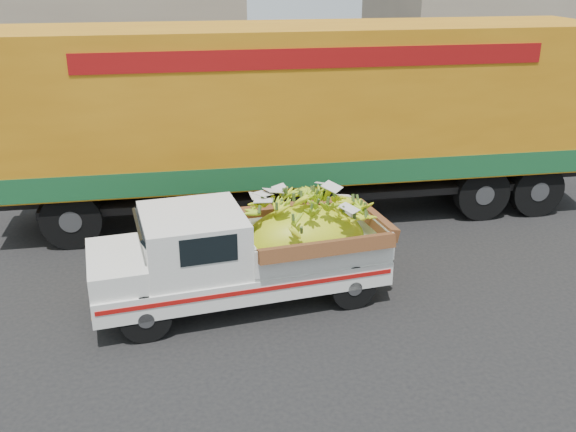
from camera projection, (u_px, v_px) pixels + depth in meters
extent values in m
plane|color=black|center=(294.00, 277.00, 10.72)|extent=(100.00, 100.00, 0.00)
cube|color=gray|center=(243.00, 176.00, 15.55)|extent=(60.00, 0.25, 0.15)
cube|color=gray|center=(231.00, 153.00, 17.46)|extent=(60.00, 4.00, 0.14)
cube|color=gray|center=(553.00, 13.00, 25.50)|extent=(14.00, 6.00, 6.00)
cylinder|color=black|center=(146.00, 317.00, 8.83)|extent=(0.72, 0.26, 0.71)
cylinder|color=black|center=(137.00, 274.00, 10.04)|extent=(0.72, 0.26, 0.71)
cylinder|color=black|center=(353.00, 286.00, 9.68)|extent=(0.72, 0.26, 0.71)
cylinder|color=black|center=(322.00, 250.00, 10.89)|extent=(0.72, 0.26, 0.71)
cube|color=silver|center=(239.00, 271.00, 9.79)|extent=(4.50, 1.93, 0.36)
cube|color=#A50F0C|center=(252.00, 291.00, 9.05)|extent=(4.29, 0.35, 0.07)
cube|color=silver|center=(94.00, 297.00, 9.22)|extent=(0.22, 1.56, 0.13)
cube|color=silver|center=(116.00, 266.00, 9.16)|extent=(0.91, 1.55, 0.34)
cube|color=silver|center=(193.00, 240.00, 9.38)|extent=(1.56, 1.63, 0.84)
cube|color=black|center=(209.00, 250.00, 8.66)|extent=(0.79, 0.07, 0.39)
cube|color=silver|center=(309.00, 237.00, 9.94)|extent=(2.27, 1.75, 0.48)
ellipsoid|color=yellow|center=(303.00, 243.00, 9.95)|extent=(2.04, 1.42, 1.20)
cylinder|color=black|center=(536.00, 189.00, 13.19)|extent=(1.11, 0.37, 1.10)
cylinder|color=black|center=(491.00, 162.00, 15.02)|extent=(1.11, 0.37, 1.10)
cylinder|color=black|center=(481.00, 193.00, 12.99)|extent=(1.11, 0.37, 1.10)
cylinder|color=black|center=(442.00, 164.00, 14.82)|extent=(1.11, 0.37, 1.10)
cylinder|color=black|center=(72.00, 219.00, 11.68)|extent=(1.11, 0.37, 1.10)
cylinder|color=black|center=(84.00, 184.00, 13.51)|extent=(1.11, 0.37, 1.10)
cube|color=black|center=(303.00, 177.00, 13.25)|extent=(12.03, 1.55, 0.36)
cube|color=#C47D13|center=(303.00, 99.00, 12.66)|extent=(11.86, 3.03, 2.84)
cube|color=#175229|center=(303.00, 156.00, 13.09)|extent=(11.92, 3.06, 0.45)
cube|color=maroon|center=(318.00, 58.00, 11.15)|extent=(8.39, 0.40, 0.35)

